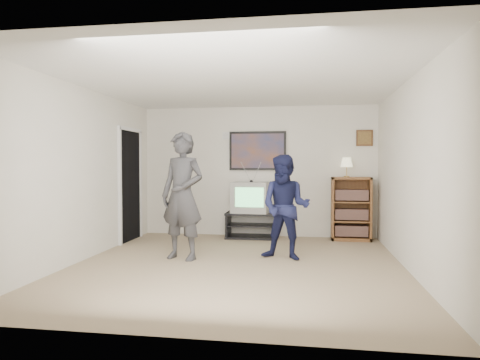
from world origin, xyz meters
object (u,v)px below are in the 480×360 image
(media_stand, at_px, (252,225))
(crt_television, at_px, (251,197))
(person_tall, at_px, (182,196))
(bookshelf, at_px, (351,209))
(person_short, at_px, (285,207))

(media_stand, bearing_deg, crt_television, 179.10)
(media_stand, relative_size, crt_television, 1.43)
(media_stand, relative_size, person_tall, 0.52)
(crt_television, bearing_deg, person_tall, -105.38)
(bookshelf, height_order, person_short, person_short)
(media_stand, distance_m, person_tall, 2.21)
(bookshelf, bearing_deg, crt_television, -178.44)
(bookshelf, bearing_deg, person_short, -121.73)
(media_stand, distance_m, bookshelf, 1.86)
(bookshelf, bearing_deg, person_tall, -142.36)
(crt_television, bearing_deg, media_stand, 5.96)
(media_stand, height_order, person_tall, person_tall)
(person_tall, xyz_separation_m, person_short, (1.49, 0.21, -0.17))
(crt_television, distance_m, bookshelf, 1.85)
(media_stand, height_order, crt_television, crt_television)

